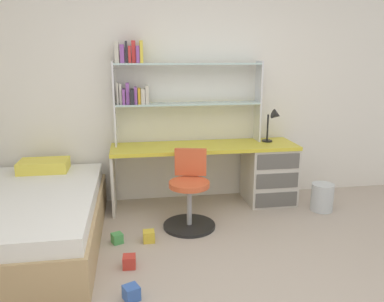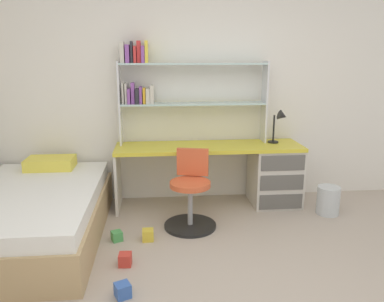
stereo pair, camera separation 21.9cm
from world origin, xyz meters
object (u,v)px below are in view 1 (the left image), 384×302
toy_block_blue_1 (131,293)px  toy_block_red_4 (129,262)px  swivel_chair (189,198)px  toy_block_green_3 (117,238)px  desk_lamp (274,120)px  desk (251,169)px  waste_bin (322,197)px  bookshelf_hutch (164,84)px  toy_block_yellow_2 (149,236)px  bed_platform (30,219)px

toy_block_blue_1 → toy_block_red_4: 0.43m
swivel_chair → toy_block_green_3: swivel_chair is taller
desk_lamp → toy_block_blue_1: 2.53m
toy_block_green_3 → desk: bearing=27.6°
waste_bin → toy_block_blue_1: bearing=-148.4°
bookshelf_hutch → toy_block_red_4: size_ratio=16.13×
desk_lamp → toy_block_red_4: bearing=-142.8°
desk → waste_bin: size_ratio=6.78×
toy_block_yellow_2 → bookshelf_hutch: bearing=75.8°
desk → desk_lamp: desk_lamp is taller
desk → toy_block_red_4: bearing=-138.8°
desk → toy_block_green_3: size_ratio=22.46×
desk_lamp → bed_platform: (-2.54, -0.71, -0.72)m
swivel_chair → waste_bin: size_ratio=2.52×
desk_lamp → swivel_chair: bearing=-152.1°
toy_block_blue_1 → toy_block_yellow_2: 0.86m
waste_bin → toy_block_green_3: bearing=-169.2°
toy_block_yellow_2 → toy_block_red_4: toy_block_yellow_2 is taller
swivel_chair → bed_platform: size_ratio=0.39×
waste_bin → toy_block_yellow_2: (-1.93, -0.44, -0.10)m
desk_lamp → toy_block_red_4: (-1.66, -1.26, -0.91)m
toy_block_red_4 → toy_block_blue_1: bearing=-88.0°
toy_block_green_3 → bookshelf_hutch: bearing=60.7°
toy_block_green_3 → bed_platform: bearing=171.6°
toy_block_blue_1 → bookshelf_hutch: bearing=77.3°
desk → toy_block_blue_1: 2.19m
swivel_chair → toy_block_red_4: swivel_chair is taller
waste_bin → toy_block_blue_1: 2.46m
desk → toy_block_yellow_2: size_ratio=19.77×
toy_block_blue_1 → toy_block_green_3: bearing=98.2°
desk_lamp → bed_platform: desk_lamp is taller
desk_lamp → toy_block_red_4: 2.28m
toy_block_blue_1 → toy_block_green_3: toy_block_blue_1 is taller
bed_platform → toy_block_yellow_2: bed_platform is taller
toy_block_yellow_2 → waste_bin: bearing=12.8°
desk → bed_platform: desk is taller
toy_block_red_4 → bed_platform: bearing=147.8°
bookshelf_hutch → desk_lamp: size_ratio=4.29×
desk_lamp → toy_block_green_3: (-1.77, -0.82, -0.91)m
desk_lamp → waste_bin: size_ratio=1.26×
desk → desk_lamp: (0.26, 0.03, 0.56)m
desk → toy_block_yellow_2: bearing=-146.6°
desk → swivel_chair: swivel_chair is taller
bookshelf_hutch → toy_block_green_3: (-0.53, -0.95, -1.33)m
swivel_chair → toy_block_red_4: (-0.60, -0.70, -0.25)m
bed_platform → toy_block_green_3: (0.77, -0.11, -0.19)m
bed_platform → toy_block_yellow_2: bearing=-7.1°
desk → toy_block_green_3: (-1.52, -0.79, -0.35)m
desk → waste_bin: (0.70, -0.37, -0.25)m
desk_lamp → waste_bin: bearing=-41.9°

